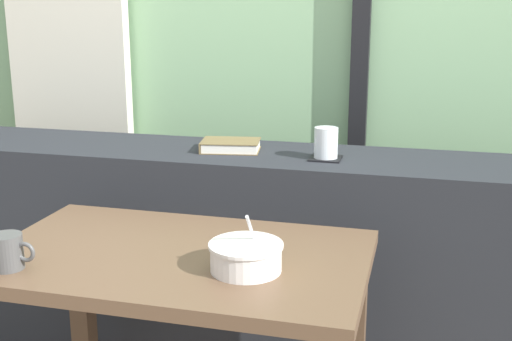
{
  "coord_description": "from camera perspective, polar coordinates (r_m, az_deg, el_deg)",
  "views": [
    {
      "loc": [
        0.51,
        -1.52,
        1.32
      ],
      "look_at": [
        0.02,
        0.35,
        0.82
      ],
      "focal_mm": 45.82,
      "sensor_mm": 36.0,
      "label": 1
    }
  ],
  "objects": [
    {
      "name": "soup_bowl",
      "position": [
        1.55,
        -0.88,
        -7.55
      ],
      "size": [
        0.18,
        0.18,
        0.15
      ],
      "color": "silver",
      "rests_on": "breakfast_table"
    },
    {
      "name": "ceramic_mug",
      "position": [
        1.66,
        -20.84,
        -6.64
      ],
      "size": [
        0.11,
        0.08,
        0.08
      ],
      "color": "#4C4C4C",
      "rests_on": "breakfast_table"
    },
    {
      "name": "juice_glass",
      "position": [
        2.1,
        6.13,
        2.28
      ],
      "size": [
        0.08,
        0.08,
        0.1
      ],
      "color": "white",
      "rests_on": "coaster_square"
    },
    {
      "name": "coaster_square",
      "position": [
        2.11,
        6.09,
        1.07
      ],
      "size": [
        0.1,
        0.1,
        0.0
      ],
      "primitive_type": "cube",
      "color": "black",
      "rests_on": "dark_console_ledge"
    },
    {
      "name": "closed_book",
      "position": [
        2.22,
        -2.27,
        2.2
      ],
      "size": [
        0.21,
        0.17,
        0.04
      ],
      "color": "brown",
      "rests_on": "dark_console_ledge"
    },
    {
      "name": "breakfast_table",
      "position": [
        1.73,
        -6.69,
        -11.2
      ],
      "size": [
        0.96,
        0.59,
        0.7
      ],
      "color": "brown",
      "rests_on": "ground"
    },
    {
      "name": "dark_console_ledge",
      "position": [
        2.31,
        0.81,
        -8.54
      ],
      "size": [
        2.8,
        0.4,
        0.83
      ],
      "primitive_type": "cube",
      "color": "#23262B",
      "rests_on": "ground"
    },
    {
      "name": "window_divider_post",
      "position": [
        2.64,
        9.24,
        13.88
      ],
      "size": [
        0.07,
        0.05,
        2.6
      ],
      "primitive_type": "cube",
      "color": "black",
      "rests_on": "ground"
    },
    {
      "name": "curtain_left_panel",
      "position": [
        3.02,
        -16.24,
        12.61
      ],
      "size": [
        0.56,
        0.06,
        2.5
      ],
      "primitive_type": "cube",
      "color": "beige",
      "rests_on": "ground"
    }
  ]
}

